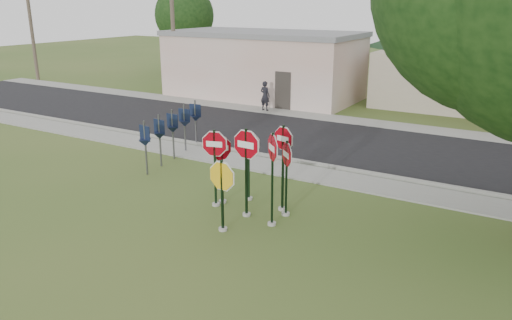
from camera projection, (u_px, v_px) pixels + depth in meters
The scene contains 20 objects.
ground at pixel (223, 231), 13.62m from camera, with size 120.00×120.00×0.00m, color #3B5821.
sidewalk_near at pixel (308, 173), 18.12m from camera, with size 60.00×1.60×0.06m, color gray.
road at pixel (351, 144), 21.82m from camera, with size 60.00×7.00×0.04m, color black.
sidewalk_far at pixel (381, 124), 25.35m from camera, with size 60.00×1.60×0.06m, color gray.
curb at pixel (319, 165), 18.93m from camera, with size 60.00×0.20×0.14m, color gray.
stop_sign_center at pixel (246, 159), 14.09m from camera, with size 1.17×0.24×2.75m.
stop_sign_yellow at pixel (222, 187), 13.30m from camera, with size 1.13×0.24×2.14m.
stop_sign_left at pixel (215, 157), 14.88m from camera, with size 1.04×0.31×2.51m.
stop_sign_right at pixel (272, 166), 13.48m from camera, with size 0.76×0.73×2.78m.
stop_sign_back_right at pixel (283, 157), 14.51m from camera, with size 0.94×0.29×2.71m.
stop_sign_back_left at pixel (249, 157), 15.39m from camera, with size 0.94×0.26×2.35m.
stop_sign_far_right at pixel (287, 169), 14.22m from camera, with size 0.73×0.69×2.36m.
stop_sign_far_left at pixel (222, 161), 15.16m from camera, with size 0.37×0.95×2.25m.
route_sign_row at pixel (173, 129), 19.55m from camera, with size 1.43×4.63×2.00m.
building_stucco at pixel (263, 64), 32.09m from camera, with size 12.20×6.20×4.20m.
building_house at pixel (458, 43), 29.61m from camera, with size 11.60×11.60×6.20m.
utility_pole_near at pixel (173, 18), 31.35m from camera, with size 2.20×0.26×9.50m.
utility_pole_far at pixel (30, 19), 38.19m from camera, with size 2.20×0.26×9.00m.
bg_tree_left at pixel (184, 15), 41.51m from camera, with size 4.90×4.90×7.35m.
pedestrian at pixel (265, 96), 28.21m from camera, with size 0.61×0.40×1.67m, color black.
Camera 1 is at (7.05, -10.21, 6.00)m, focal length 35.00 mm.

